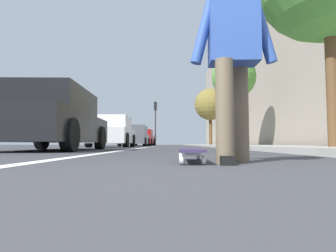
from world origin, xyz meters
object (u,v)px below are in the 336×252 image
Objects in this scene: parked_car_far at (135,136)px; parked_car_end at (143,138)px; parked_car_near at (53,121)px; street_tree_far at (210,105)px; skateboard at (191,151)px; street_tree_mid at (234,78)px; skater_person at (233,50)px; traffic_light at (155,115)px; parked_car_mid at (113,132)px.

parked_car_far is 6.34m from parked_car_end.
parked_car_near is 0.98× the size of street_tree_far.
street_tree_mid reaches higher than skateboard.
street_tree_mid is at bearing -155.79° from parked_car_end.
parked_car_near is at bearing 37.17° from skater_person.
skater_person is at bearing -142.83° from parked_car_near.
skateboard is 0.19× the size of street_tree_far.
traffic_light is 6.86m from street_tree_far.
street_tree_far is (19.65, -2.57, 2.33)m from skater_person.
traffic_light reaches higher than skater_person.
parked_car_end is at bearing 113.14° from traffic_light.
street_tree_far reaches higher than parked_car_near.
parked_car_far is 0.99× the size of parked_car_end.
street_tree_far is at bearing -137.33° from traffic_light.
skater_person reaches higher than skateboard.
parked_car_end is (12.82, -0.19, 0.01)m from parked_car_mid.
parked_car_near is at bearing 176.12° from traffic_light.
street_tree_far reaches higher than traffic_light.
parked_car_end is (24.20, 3.22, -0.21)m from skater_person.
parked_car_near is at bearing 35.19° from skateboard.
skateboard is 0.19× the size of parked_car_near.
parked_car_end is (6.34, 0.05, 0.03)m from parked_car_far.
traffic_light is at bearing 4.81° from skater_person.
parked_car_end is 2.54m from traffic_light.
parked_car_far is (17.71, 2.82, 0.60)m from skateboard.
parked_car_mid is (11.22, 3.06, 0.63)m from skateboard.
skateboard is 0.21× the size of parked_car_mid.
traffic_light is at bearing 42.67° from street_tree_far.
parked_car_near is at bearing 179.35° from parked_car_end.
skateboard is 5.41m from parked_car_near.
traffic_light reaches higher than parked_car_mid.
parked_car_near is 16.46m from street_tree_far.
parked_car_mid is at bearing 89.56° from street_tree_mid.
parked_car_end is at bearing 7.58° from skater_person.
parked_car_far is 6.53m from street_tree_far.
skater_person is (-0.15, -0.35, 0.84)m from skateboard.
parked_car_near reaches higher than parked_car_far.
skateboard is at bearing -164.73° from parked_car_mid.
skater_person is 18.14m from parked_car_far.
skater_person is 24.41m from parked_car_end.
skater_person is 24.85m from traffic_light.
skater_person is 11.87m from street_tree_mid.
skater_person is 0.40× the size of parked_car_mid.
street_tree_mid is (11.18, -2.91, 3.31)m from skateboard.
street_tree_mid is (6.79, -6.01, 2.68)m from parked_car_near.
traffic_light is (24.54, 1.73, 2.85)m from skateboard.
skater_person is 0.36× the size of parked_car_end.
parked_car_mid is at bearing 177.83° from parked_car_far.
parked_car_far is at bearing 107.33° from street_tree_far.
parked_car_mid is (6.83, -0.03, -0.01)m from parked_car_near.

